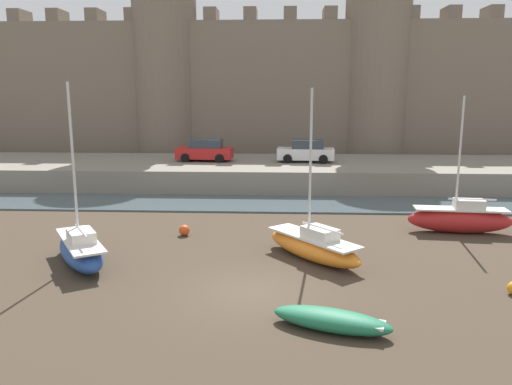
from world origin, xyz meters
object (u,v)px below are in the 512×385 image
rowboat_midflat_right (332,320)px  sailboat_foreground_right (460,219)px  sailboat_midflat_centre (313,246)px  sailboat_near_channel_left (81,249)px  car_quay_centre_west (306,151)px  car_quay_east (205,151)px  mooring_buoy_near_channel (184,230)px

rowboat_midflat_right → sailboat_foreground_right: size_ratio=0.55×
sailboat_midflat_centre → sailboat_near_channel_left: bearing=-173.8°
sailboat_foreground_right → rowboat_midflat_right: bearing=-124.6°
car_quay_centre_west → car_quay_east: size_ratio=1.00×
rowboat_midflat_right → car_quay_east: (-7.00, 23.43, 2.07)m
sailboat_foreground_right → car_quay_centre_west: sailboat_foreground_right is taller
sailboat_midflat_centre → car_quay_east: size_ratio=1.60×
rowboat_midflat_right → sailboat_midflat_centre: sailboat_midflat_centre is taller
rowboat_midflat_right → car_quay_centre_west: size_ratio=0.84×
sailboat_near_channel_left → car_quay_centre_west: (9.60, 18.23, 1.77)m
sailboat_near_channel_left → sailboat_foreground_right: size_ratio=1.08×
rowboat_midflat_right → sailboat_near_channel_left: bearing=151.2°
rowboat_midflat_right → mooring_buoy_near_channel: bearing=122.8°
rowboat_midflat_right → sailboat_midflat_centre: bearing=91.2°
mooring_buoy_near_channel → sailboat_foreground_right: bearing=4.9°
sailboat_foreground_right → mooring_buoy_near_channel: (-13.01, -1.12, -0.44)m
car_quay_centre_west → car_quay_east: bearing=178.8°
mooring_buoy_near_channel → car_quay_east: bearing=94.4°
rowboat_midflat_right → car_quay_east: size_ratio=0.84×
sailboat_midflat_centre → car_quay_centre_west: (0.57, 17.26, 1.79)m
sailboat_midflat_centre → car_quay_centre_west: 17.36m
sailboat_near_channel_left → rowboat_midflat_right: size_ratio=1.96×
sailboat_near_channel_left → sailboat_midflat_centre: (9.03, 0.98, -0.03)m
rowboat_midflat_right → sailboat_midflat_centre: (-0.12, 6.02, 0.28)m
car_quay_centre_west → car_quay_east: same height
sailboat_midflat_centre → rowboat_midflat_right: bearing=-88.8°
car_quay_east → rowboat_midflat_right: bearing=-73.4°
sailboat_near_channel_left → car_quay_centre_west: sailboat_near_channel_left is taller
rowboat_midflat_right → car_quay_east: bearing=106.6°
sailboat_near_channel_left → sailboat_foreground_right: bearing=17.9°
sailboat_near_channel_left → sailboat_midflat_centre: size_ratio=1.03×
rowboat_midflat_right → mooring_buoy_near_channel: rowboat_midflat_right is taller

